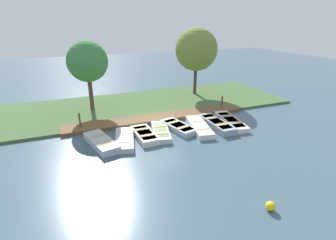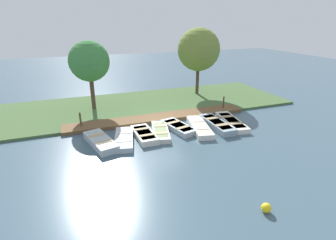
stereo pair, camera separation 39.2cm
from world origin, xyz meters
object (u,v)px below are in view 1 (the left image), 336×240
Objects in this scene: rowboat_0 at (101,142)px; rowboat_6 at (216,124)px; rowboat_5 at (199,127)px; buoy at (271,206)px; rowboat_1 at (125,139)px; rowboat_7 at (231,121)px; rowboat_3 at (161,132)px; mooring_post_near at (80,122)px; park_tree_left at (196,50)px; mooring_post_far at (222,103)px; park_tree_far_left at (87,62)px; rowboat_4 at (178,127)px; rowboat_2 at (145,135)px.

rowboat_6 reaches higher than rowboat_0.
rowboat_0 is at bearing -89.79° from rowboat_6.
rowboat_6 is (0.06, 1.25, 0.04)m from rowboat_5.
rowboat_0 is 6.33m from rowboat_5.
rowboat_1 is at bearing -154.43° from buoy.
rowboat_7 is (-0.13, 7.47, 0.01)m from rowboat_1.
mooring_post_near reaches higher than rowboat_3.
mooring_post_far is at bearing -0.88° from park_tree_left.
rowboat_0 is 0.52× the size of park_tree_left.
rowboat_5 is at bearing 43.56° from park_tree_far_left.
park_tree_far_left is at bearing -131.00° from rowboat_6.
rowboat_5 is 1.07× the size of rowboat_6.
rowboat_6 is 0.63× the size of park_tree_far_left.
rowboat_6 is (0.01, 7.58, 0.00)m from rowboat_0.
rowboat_6 reaches higher than buoy.
rowboat_4 reaches higher than rowboat_1.
park_tree_left reaches higher than rowboat_1.
rowboat_3 is (-0.26, 3.72, -0.05)m from rowboat_0.
rowboat_7 is at bearing 70.43° from rowboat_4.
rowboat_0 is 0.59× the size of park_tree_far_left.
rowboat_3 is 8.51× the size of buoy.
rowboat_6 is (0.51, 2.56, 0.03)m from rowboat_4.
park_tree_left is at bearing 113.53° from rowboat_0.
rowboat_5 reaches higher than rowboat_1.
park_tree_left reaches higher than rowboat_3.
buoy is at bearing -23.74° from mooring_post_far.
rowboat_7 is (0.01, 6.20, -0.02)m from rowboat_2.
park_tree_left is at bearing 163.54° from rowboat_6.
rowboat_5 is at bearing -92.22° from rowboat_6.
rowboat_6 is (0.12, 4.96, 0.03)m from rowboat_2.
rowboat_5 is 9.25m from park_tree_left.
rowboat_6 is at bearing -16.77° from park_tree_left.
rowboat_4 reaches higher than rowboat_7.
rowboat_1 is 8.71m from buoy.
rowboat_5 is at bearing 57.21° from rowboat_4.
rowboat_4 is at bearing -100.99° from rowboat_6.
park_tree_left reaches higher than park_tree_far_left.
buoy is at bearing 23.59° from rowboat_3.
rowboat_6 is 8.25m from buoy.
mooring_post_near and mooring_post_far have the same top height.
rowboat_0 is at bearing -72.04° from rowboat_3.
rowboat_4 reaches higher than rowboat_3.
rowboat_4 is at bearing -179.45° from buoy.
rowboat_6 is at bearing 48.69° from park_tree_far_left.
rowboat_1 is 0.96× the size of rowboat_6.
rowboat_4 is (-0.50, 5.02, -0.03)m from rowboat_0.
park_tree_left is at bearing 131.99° from rowboat_4.
rowboat_2 is (-0.14, 1.28, 0.03)m from rowboat_1.
park_tree_far_left reaches higher than rowboat_4.
rowboat_5 is 0.99× the size of rowboat_7.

